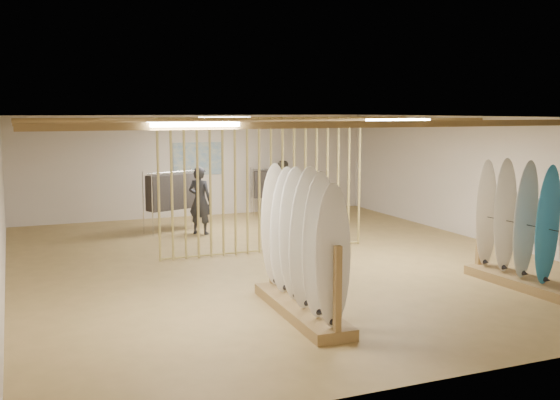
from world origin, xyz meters
name	(u,v)px	position (x,y,z in m)	size (l,w,h in m)	color
floor	(280,260)	(0.00, 0.00, 0.00)	(12.00, 12.00, 0.00)	#A88B51
ceiling	(280,117)	(0.00, 0.00, 2.80)	(12.00, 12.00, 0.00)	gray
wall_back	(198,166)	(0.00, 6.00, 1.40)	(12.00, 12.00, 0.00)	beige
wall_front	(488,250)	(0.00, -6.00, 1.40)	(12.00, 12.00, 0.00)	beige
wall_left	(0,204)	(-5.00, 0.00, 1.40)	(12.00, 12.00, 0.00)	beige
wall_right	(487,180)	(5.00, 0.00, 1.40)	(12.00, 12.00, 0.00)	beige
ceiling_slats	(280,121)	(0.00, 0.00, 2.72)	(9.50, 6.12, 0.10)	olive
light_panels	(280,120)	(0.00, 0.00, 2.74)	(1.20, 0.35, 0.06)	white
bamboo_partition	(265,185)	(0.00, 0.80, 1.40)	(4.45, 0.05, 2.78)	tan
poster	(198,159)	(0.00, 5.98, 1.60)	(1.40, 0.03, 0.90)	#2E66A3
rack_left	(301,266)	(-1.04, -3.30, 0.72)	(0.70, 2.62, 2.10)	olive
rack_right	(524,245)	(3.02, -3.34, 0.72)	(0.71, 2.25, 2.11)	olive
clothing_rack_a	(172,192)	(-1.23, 3.86, 0.98)	(1.34, 0.80, 1.50)	silver
clothing_rack_b	(274,184)	(2.03, 5.40, 0.87)	(1.23, 0.49, 1.33)	silver
shopper_a	(200,196)	(-0.70, 3.29, 0.92)	(0.67, 0.45, 1.83)	#26272E
shopper_b	(284,186)	(2.02, 4.58, 0.90)	(0.87, 0.68, 1.79)	#322E27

